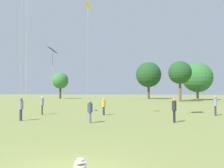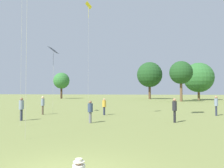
% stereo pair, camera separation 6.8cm
% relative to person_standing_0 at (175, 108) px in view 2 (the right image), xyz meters
% --- Properties ---
extents(person_standing_0, '(0.44, 0.44, 1.72)m').
position_rel_person_standing_0_xyz_m(person_standing_0, '(0.00, 0.00, 0.00)').
color(person_standing_0, black).
rests_on(person_standing_0, ground).
extents(person_standing_1, '(0.50, 0.50, 1.56)m').
position_rel_person_standing_0_xyz_m(person_standing_1, '(-5.83, -1.21, -0.12)').
color(person_standing_1, slate).
rests_on(person_standing_1, ground).
extents(person_standing_2, '(0.43, 0.43, 1.74)m').
position_rel_person_standing_0_xyz_m(person_standing_2, '(-11.76, 3.34, 0.02)').
color(person_standing_2, brown).
rests_on(person_standing_2, ground).
extents(person_standing_3, '(0.48, 0.48, 1.55)m').
position_rel_person_standing_0_xyz_m(person_standing_3, '(-5.92, 3.95, -0.12)').
color(person_standing_3, '#282D42').
rests_on(person_standing_3, ground).
extents(person_standing_5, '(0.41, 0.41, 1.73)m').
position_rel_person_standing_0_xyz_m(person_standing_5, '(-11.28, -0.93, -0.01)').
color(person_standing_5, '#282D42').
rests_on(person_standing_5, ground).
extents(person_standing_6, '(0.44, 0.44, 1.79)m').
position_rel_person_standing_0_xyz_m(person_standing_6, '(4.21, 5.16, 0.05)').
color(person_standing_6, '#282D42').
rests_on(person_standing_6, ground).
extents(kite_0, '(0.80, 0.99, 6.64)m').
position_rel_person_standing_0_xyz_m(kite_0, '(-11.18, 4.29, 5.15)').
color(kite_0, '#1E2328').
rests_on(kite_0, ground).
extents(kite_1, '(0.91, 0.98, 12.04)m').
position_rel_person_standing_0_xyz_m(kite_1, '(-8.35, 7.02, 10.12)').
color(kite_1, yellow).
rests_on(kite_1, ground).
extents(distant_tree_0, '(7.37, 7.37, 10.83)m').
position_rel_person_standing_0_xyz_m(distant_tree_0, '(-1.74, 48.72, 6.08)').
color(distant_tree_0, brown).
rests_on(distant_tree_0, ground).
extents(distant_tree_1, '(5.03, 5.03, 8.90)m').
position_rel_person_standing_0_xyz_m(distant_tree_1, '(5.08, 33.73, 5.29)').
color(distant_tree_1, brown).
rests_on(distant_tree_1, ground).
extents(distant_tree_2, '(7.66, 7.66, 9.66)m').
position_rel_person_standing_0_xyz_m(distant_tree_2, '(10.76, 43.31, 4.78)').
color(distant_tree_2, brown).
rests_on(distant_tree_2, ground).
extents(distant_tree_3, '(4.96, 4.96, 8.03)m').
position_rel_person_standing_0_xyz_m(distant_tree_3, '(-28.63, 47.69, 4.47)').
color(distant_tree_3, '#473323').
rests_on(distant_tree_3, ground).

